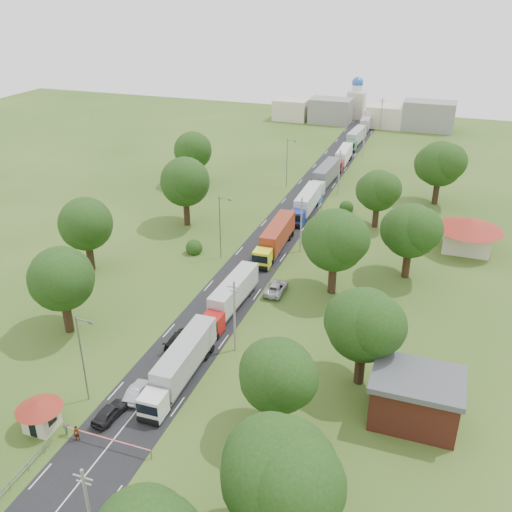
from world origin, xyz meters
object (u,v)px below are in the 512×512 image
at_px(car_lane_mid, 137,392).
at_px(pedestrian_near, 77,434).
at_px(info_sign, 320,204).
at_px(boom_barrier, 94,436).
at_px(guard_booth, 40,410).
at_px(truck_0, 181,364).
at_px(car_lane_front, 110,412).

xyz_separation_m(car_lane_mid, pedestrian_near, (-2.14, -7.23, 0.12)).
height_order(info_sign, pedestrian_near, info_sign).
distance_m(boom_barrier, pedestrian_near, 1.80).
relative_size(guard_booth, info_sign, 1.07).
xyz_separation_m(guard_booth, truck_0, (9.32, 11.05, -0.04)).
relative_size(info_sign, car_lane_front, 0.97).
bearing_deg(truck_0, pedestrian_near, -115.01).
height_order(truck_0, car_lane_mid, truck_0).
distance_m(info_sign, car_lane_front, 57.13).
distance_m(boom_barrier, truck_0, 11.65).
height_order(guard_booth, car_lane_front, guard_booth).
relative_size(boom_barrier, info_sign, 2.25).
height_order(boom_barrier, car_lane_front, car_lane_front).
distance_m(boom_barrier, info_sign, 60.39).
distance_m(boom_barrier, guard_booth, 5.98).
xyz_separation_m(info_sign, truck_0, (-3.08, -48.95, -0.88)).
bearing_deg(guard_booth, truck_0, 49.85).
xyz_separation_m(car_lane_front, car_lane_mid, (0.87, 3.65, -0.06)).
distance_m(guard_booth, pedestrian_near, 4.29).
bearing_deg(info_sign, boom_barrier, -96.24).
bearing_deg(car_lane_front, car_lane_mid, -97.11).
distance_m(guard_booth, info_sign, 61.27).
height_order(guard_booth, truck_0, truck_0).
bearing_deg(truck_0, car_lane_mid, -127.64).
distance_m(guard_booth, car_lane_front, 6.46).
bearing_deg(car_lane_mid, info_sign, -101.98).
height_order(boom_barrier, info_sign, info_sign).
relative_size(boom_barrier, car_lane_front, 2.18).
relative_size(truck_0, car_lane_front, 3.42).
bearing_deg(car_lane_front, boom_barrier, 104.95).
xyz_separation_m(guard_booth, car_lane_mid, (6.20, 7.00, -1.50)).
height_order(info_sign, truck_0, info_sign).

